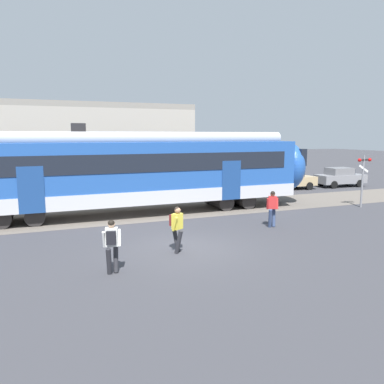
{
  "coord_description": "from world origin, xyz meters",
  "views": [
    {
      "loc": [
        -4.6,
        -12.54,
        4.14
      ],
      "look_at": [
        1.52,
        3.04,
        1.6
      ],
      "focal_mm": 35.0,
      "sensor_mm": 36.0,
      "label": 1
    }
  ],
  "objects_px": {
    "pedestrian_white": "(112,242)",
    "parked_car_tan": "(289,179)",
    "parked_car_grey": "(340,177)",
    "pedestrian_red": "(272,206)",
    "crossing_signal": "(363,173)",
    "pedestrian_yellow": "(177,225)"
  },
  "relations": [
    {
      "from": "pedestrian_white",
      "to": "parked_car_grey",
      "type": "distance_m",
      "value": 24.21
    },
    {
      "from": "pedestrian_red",
      "to": "pedestrian_yellow",
      "type": "bearing_deg",
      "value": -159.8
    },
    {
      "from": "pedestrian_white",
      "to": "crossing_signal",
      "type": "relative_size",
      "value": 0.56
    },
    {
      "from": "pedestrian_white",
      "to": "parked_car_tan",
      "type": "distance_m",
      "value": 20.41
    },
    {
      "from": "parked_car_grey",
      "to": "parked_car_tan",
      "type": "bearing_deg",
      "value": 177.76
    },
    {
      "from": "pedestrian_red",
      "to": "parked_car_tan",
      "type": "relative_size",
      "value": 0.41
    },
    {
      "from": "parked_car_tan",
      "to": "parked_car_grey",
      "type": "distance_m",
      "value": 4.8
    },
    {
      "from": "pedestrian_white",
      "to": "parked_car_tan",
      "type": "relative_size",
      "value": 0.41
    },
    {
      "from": "pedestrian_yellow",
      "to": "pedestrian_red",
      "type": "xyz_separation_m",
      "value": [
        5.25,
        1.93,
        -0.03
      ]
    },
    {
      "from": "crossing_signal",
      "to": "pedestrian_red",
      "type": "bearing_deg",
      "value": -163.99
    },
    {
      "from": "pedestrian_white",
      "to": "parked_car_grey",
      "type": "bearing_deg",
      "value": 31.88
    },
    {
      "from": "pedestrian_red",
      "to": "parked_car_tan",
      "type": "distance_m",
      "value": 12.65
    },
    {
      "from": "pedestrian_red",
      "to": "crossing_signal",
      "type": "relative_size",
      "value": 0.56
    },
    {
      "from": "crossing_signal",
      "to": "pedestrian_yellow",
      "type": "bearing_deg",
      "value": -162.24
    },
    {
      "from": "parked_car_tan",
      "to": "parked_car_grey",
      "type": "height_order",
      "value": "same"
    },
    {
      "from": "parked_car_grey",
      "to": "pedestrian_white",
      "type": "bearing_deg",
      "value": -148.12
    },
    {
      "from": "pedestrian_yellow",
      "to": "pedestrian_red",
      "type": "bearing_deg",
      "value": 20.2
    },
    {
      "from": "parked_car_grey",
      "to": "crossing_signal",
      "type": "height_order",
      "value": "crossing_signal"
    },
    {
      "from": "pedestrian_red",
      "to": "crossing_signal",
      "type": "bearing_deg",
      "value": 16.01
    },
    {
      "from": "pedestrian_white",
      "to": "parked_car_grey",
      "type": "xyz_separation_m",
      "value": [
        20.56,
        12.78,
        -0.21
      ]
    },
    {
      "from": "pedestrian_red",
      "to": "crossing_signal",
      "type": "xyz_separation_m",
      "value": [
        7.5,
        2.15,
        1.05
      ]
    },
    {
      "from": "parked_car_grey",
      "to": "crossing_signal",
      "type": "distance_m",
      "value": 9.22
    }
  ]
}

